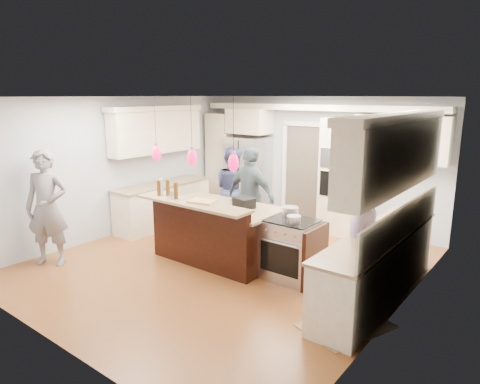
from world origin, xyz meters
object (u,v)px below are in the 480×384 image
(refrigerator, at_px, (248,176))
(person_far_left, at_px, (233,189))
(island_range, at_px, (293,250))
(person_bar_end, at_px, (47,208))
(kitchen_island, at_px, (218,231))

(refrigerator, xyz_separation_m, person_far_left, (0.50, -1.16, -0.05))
(refrigerator, height_order, island_range, refrigerator)
(person_bar_end, bearing_deg, refrigerator, 46.02)
(kitchen_island, height_order, person_far_left, person_far_left)
(refrigerator, xyz_separation_m, person_bar_end, (-0.75, -4.41, 0.05))
(island_range, bearing_deg, kitchen_island, -176.91)
(island_range, relative_size, person_far_left, 0.54)
(island_range, distance_m, person_bar_end, 3.99)
(person_far_left, bearing_deg, person_bar_end, 84.24)
(island_range, height_order, person_far_left, person_far_left)
(kitchen_island, relative_size, person_far_left, 1.23)
(kitchen_island, bearing_deg, person_bar_end, -138.04)
(refrigerator, relative_size, person_far_left, 1.05)
(island_range, bearing_deg, refrigerator, 137.41)
(kitchen_island, distance_m, person_bar_end, 2.80)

